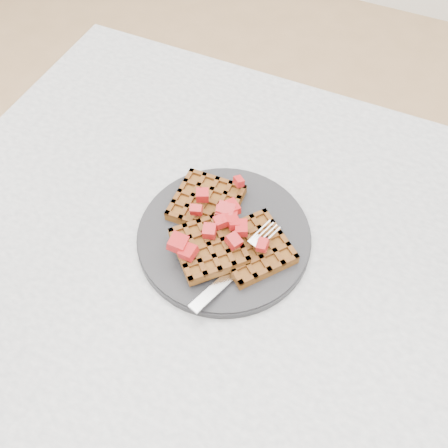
% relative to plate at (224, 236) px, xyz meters
% --- Properties ---
extents(ground, '(4.00, 4.00, 0.00)m').
position_rel_plate_xyz_m(ground, '(0.13, -0.02, -0.76)').
color(ground, tan).
rests_on(ground, ground).
extents(table, '(1.20, 0.80, 0.75)m').
position_rel_plate_xyz_m(table, '(0.13, -0.02, -0.12)').
color(table, beige).
rests_on(table, ground).
extents(plate, '(0.26, 0.26, 0.02)m').
position_rel_plate_xyz_m(plate, '(0.00, 0.00, 0.00)').
color(plate, black).
rests_on(plate, table).
extents(waffles, '(0.21, 0.19, 0.03)m').
position_rel_plate_xyz_m(waffles, '(0.00, -0.00, 0.02)').
color(waffles, brown).
rests_on(waffles, plate).
extents(strawberry_pile, '(0.15, 0.15, 0.02)m').
position_rel_plate_xyz_m(strawberry_pile, '(0.00, -0.00, 0.05)').
color(strawberry_pile, maroon).
rests_on(strawberry_pile, waffles).
extents(fork, '(0.08, 0.18, 0.02)m').
position_rel_plate_xyz_m(fork, '(0.05, -0.04, 0.02)').
color(fork, silver).
rests_on(fork, plate).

